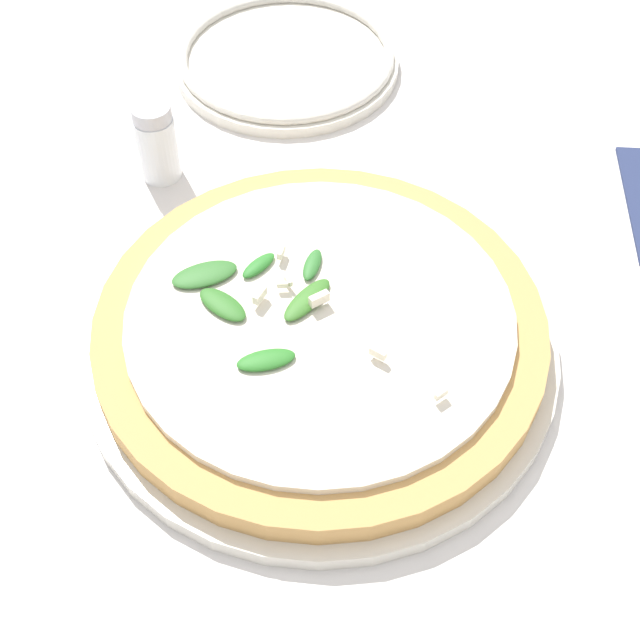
% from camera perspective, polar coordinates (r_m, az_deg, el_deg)
% --- Properties ---
extents(ground_plane, '(6.00, 6.00, 0.00)m').
position_cam_1_polar(ground_plane, '(0.60, 1.12, -2.18)').
color(ground_plane, silver).
extents(pizza_arugula_main, '(0.32, 0.32, 0.05)m').
position_cam_1_polar(pizza_arugula_main, '(0.59, -0.02, -0.79)').
color(pizza_arugula_main, silver).
rests_on(pizza_arugula_main, ground_plane).
extents(side_plate_white, '(0.20, 0.20, 0.02)m').
position_cam_1_polar(side_plate_white, '(0.84, -2.14, 16.32)').
color(side_plate_white, silver).
rests_on(side_plate_white, ground_plane).
extents(shaker_pepper, '(0.03, 0.03, 0.07)m').
position_cam_1_polar(shaker_pepper, '(0.72, -10.41, 11.14)').
color(shaker_pepper, silver).
rests_on(shaker_pepper, ground_plane).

